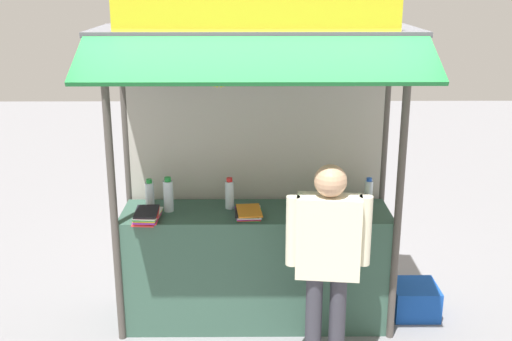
{
  "coord_description": "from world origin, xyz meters",
  "views": [
    {
      "loc": [
        -0.04,
        -4.83,
        2.84
      ],
      "look_at": [
        0.0,
        0.0,
        1.35
      ],
      "focal_mm": 44.09,
      "sensor_mm": 36.0,
      "label": 1
    }
  ],
  "objects_px": {
    "water_bottle_front_right": "(368,193)",
    "magazine_stack_far_left": "(248,213)",
    "magazine_stack_back_right": "(352,207)",
    "banana_bunch_inner_left": "(146,72)",
    "water_bottle_mid_left": "(150,195)",
    "water_bottle_far_right": "(230,194)",
    "water_bottle_rear_center": "(328,197)",
    "magazine_stack_left": "(147,215)",
    "banana_bunch_inner_right": "(219,76)",
    "vendor_person": "(328,250)",
    "plastic_crate": "(414,299)",
    "water_bottle_mid_right": "(168,195)"
  },
  "relations": [
    {
      "from": "water_bottle_far_right",
      "to": "magazine_stack_back_right",
      "type": "height_order",
      "value": "water_bottle_far_right"
    },
    {
      "from": "water_bottle_mid_left",
      "to": "magazine_stack_far_left",
      "type": "xyz_separation_m",
      "value": [
        0.81,
        -0.15,
        -0.1
      ]
    },
    {
      "from": "water_bottle_far_right",
      "to": "plastic_crate",
      "type": "relative_size",
      "value": 0.68
    },
    {
      "from": "water_bottle_front_right",
      "to": "magazine_stack_back_right",
      "type": "xyz_separation_m",
      "value": [
        -0.16,
        -0.16,
        -0.07
      ]
    },
    {
      "from": "magazine_stack_far_left",
      "to": "plastic_crate",
      "type": "height_order",
      "value": "magazine_stack_far_left"
    },
    {
      "from": "water_bottle_rear_center",
      "to": "water_bottle_mid_left",
      "type": "relative_size",
      "value": 0.94
    },
    {
      "from": "water_bottle_far_right",
      "to": "magazine_stack_back_right",
      "type": "bearing_deg",
      "value": -5.75
    },
    {
      "from": "vendor_person",
      "to": "magazine_stack_far_left",
      "type": "bearing_deg",
      "value": 139.86
    },
    {
      "from": "water_bottle_mid_left",
      "to": "banana_bunch_inner_right",
      "type": "xyz_separation_m",
      "value": [
        0.61,
        -0.45,
        1.05
      ]
    },
    {
      "from": "water_bottle_mid_right",
      "to": "banana_bunch_inner_left",
      "type": "height_order",
      "value": "banana_bunch_inner_left"
    },
    {
      "from": "vendor_person",
      "to": "water_bottle_mid_left",
      "type": "bearing_deg",
      "value": 157.81
    },
    {
      "from": "water_bottle_mid_left",
      "to": "magazine_stack_back_right",
      "type": "relative_size",
      "value": 0.99
    },
    {
      "from": "water_bottle_far_right",
      "to": "magazine_stack_far_left",
      "type": "distance_m",
      "value": 0.25
    },
    {
      "from": "magazine_stack_left",
      "to": "banana_bunch_inner_right",
      "type": "xyz_separation_m",
      "value": [
        0.59,
        -0.2,
        1.13
      ]
    },
    {
      "from": "water_bottle_mid_right",
      "to": "plastic_crate",
      "type": "distance_m",
      "value": 2.33
    },
    {
      "from": "water_bottle_front_right",
      "to": "magazine_stack_far_left",
      "type": "bearing_deg",
      "value": -167.09
    },
    {
      "from": "magazine_stack_left",
      "to": "vendor_person",
      "type": "xyz_separation_m",
      "value": [
        1.37,
        -0.51,
        -0.07
      ]
    },
    {
      "from": "banana_bunch_inner_right",
      "to": "water_bottle_mid_left",
      "type": "bearing_deg",
      "value": 143.63
    },
    {
      "from": "water_bottle_mid_right",
      "to": "water_bottle_far_right",
      "type": "bearing_deg",
      "value": 6.9
    },
    {
      "from": "magazine_stack_back_right",
      "to": "banana_bunch_inner_left",
      "type": "bearing_deg",
      "value": -166.94
    },
    {
      "from": "water_bottle_mid_left",
      "to": "water_bottle_front_right",
      "type": "relative_size",
      "value": 1.07
    },
    {
      "from": "water_bottle_mid_right",
      "to": "water_bottle_mid_left",
      "type": "height_order",
      "value": "water_bottle_mid_right"
    },
    {
      "from": "magazine_stack_left",
      "to": "banana_bunch_inner_right",
      "type": "relative_size",
      "value": 1.21
    },
    {
      "from": "water_bottle_rear_center",
      "to": "vendor_person",
      "type": "relative_size",
      "value": 0.15
    },
    {
      "from": "magazine_stack_back_right",
      "to": "banana_bunch_inner_right",
      "type": "distance_m",
      "value": 1.59
    },
    {
      "from": "water_bottle_mid_left",
      "to": "vendor_person",
      "type": "bearing_deg",
      "value": -28.95
    },
    {
      "from": "vendor_person",
      "to": "water_bottle_mid_right",
      "type": "bearing_deg",
      "value": 156.27
    },
    {
      "from": "water_bottle_mid_left",
      "to": "banana_bunch_inner_right",
      "type": "distance_m",
      "value": 1.3
    },
    {
      "from": "water_bottle_far_right",
      "to": "magazine_stack_left",
      "type": "relative_size",
      "value": 0.84
    },
    {
      "from": "banana_bunch_inner_right",
      "to": "water_bottle_far_right",
      "type": "bearing_deg",
      "value": 84.09
    },
    {
      "from": "water_bottle_far_right",
      "to": "magazine_stack_far_left",
      "type": "bearing_deg",
      "value": -47.66
    },
    {
      "from": "water_bottle_rear_center",
      "to": "magazine_stack_far_left",
      "type": "height_order",
      "value": "water_bottle_rear_center"
    },
    {
      "from": "water_bottle_mid_left",
      "to": "banana_bunch_inner_left",
      "type": "xyz_separation_m",
      "value": [
        0.1,
        -0.45,
        1.08
      ]
    },
    {
      "from": "banana_bunch_inner_right",
      "to": "plastic_crate",
      "type": "distance_m",
      "value": 2.66
    },
    {
      "from": "magazine_stack_left",
      "to": "banana_bunch_inner_left",
      "type": "height_order",
      "value": "banana_bunch_inner_left"
    },
    {
      "from": "water_bottle_far_right",
      "to": "vendor_person",
      "type": "xyz_separation_m",
      "value": [
        0.73,
        -0.78,
        -0.15
      ]
    },
    {
      "from": "magazine_stack_far_left",
      "to": "plastic_crate",
      "type": "relative_size",
      "value": 0.84
    },
    {
      "from": "water_bottle_far_right",
      "to": "water_bottle_front_right",
      "type": "xyz_separation_m",
      "value": [
        1.16,
        0.06,
        -0.01
      ]
    },
    {
      "from": "water_bottle_far_right",
      "to": "water_bottle_mid_left",
      "type": "height_order",
      "value": "water_bottle_far_right"
    },
    {
      "from": "water_bottle_rear_center",
      "to": "water_bottle_mid_right",
      "type": "bearing_deg",
      "value": -179.26
    },
    {
      "from": "water_bottle_rear_center",
      "to": "magazine_stack_far_left",
      "type": "relative_size",
      "value": 0.75
    },
    {
      "from": "water_bottle_far_right",
      "to": "magazine_stack_far_left",
      "type": "xyz_separation_m",
      "value": [
        0.16,
        -0.17,
        -0.1
      ]
    },
    {
      "from": "water_bottle_mid_left",
      "to": "water_bottle_far_right",
      "type": "bearing_deg",
      "value": 1.4
    },
    {
      "from": "water_bottle_mid_right",
      "to": "water_bottle_front_right",
      "type": "xyz_separation_m",
      "value": [
        1.66,
        0.12,
        -0.02
      ]
    },
    {
      "from": "water_bottle_rear_center",
      "to": "water_bottle_far_right",
      "type": "bearing_deg",
      "value": 176.93
    },
    {
      "from": "magazine_stack_back_right",
      "to": "banana_bunch_inner_left",
      "type": "height_order",
      "value": "banana_bunch_inner_left"
    },
    {
      "from": "water_bottle_front_right",
      "to": "magazine_stack_back_right",
      "type": "relative_size",
      "value": 0.92
    },
    {
      "from": "water_bottle_rear_center",
      "to": "vendor_person",
      "type": "height_order",
      "value": "vendor_person"
    },
    {
      "from": "water_bottle_mid_left",
      "to": "magazine_stack_far_left",
      "type": "distance_m",
      "value": 0.83
    },
    {
      "from": "water_bottle_mid_right",
      "to": "water_bottle_front_right",
      "type": "height_order",
      "value": "water_bottle_mid_right"
    }
  ]
}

